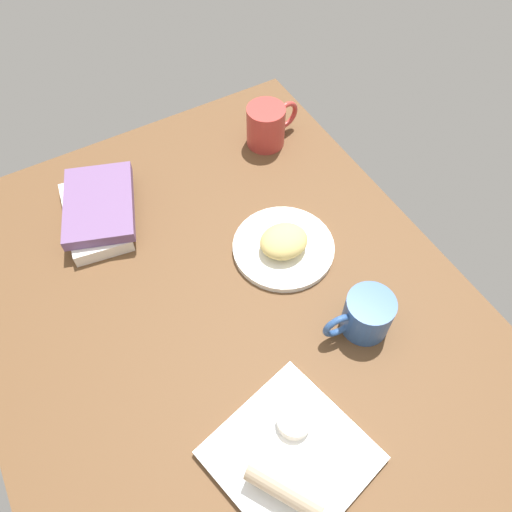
# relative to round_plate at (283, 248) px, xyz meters

# --- Properties ---
(dining_table) EXTENTS (1.10, 0.90, 0.04)m
(dining_table) POSITION_rel_round_plate_xyz_m (0.05, -0.17, -0.03)
(dining_table) COLOR brown
(dining_table) RESTS_ON ground
(round_plate) EXTENTS (0.21, 0.21, 0.01)m
(round_plate) POSITION_rel_round_plate_xyz_m (0.00, 0.00, 0.00)
(round_plate) COLOR white
(round_plate) RESTS_ON dining_table
(scone_pastry) EXTENTS (0.09, 0.11, 0.05)m
(scone_pastry) POSITION_rel_round_plate_xyz_m (0.01, -0.00, 0.03)
(scone_pastry) COLOR tan
(scone_pastry) RESTS_ON round_plate
(square_plate) EXTENTS (0.27, 0.27, 0.02)m
(square_plate) POSITION_rel_round_plate_xyz_m (0.36, -0.21, 0.00)
(square_plate) COLOR white
(square_plate) RESTS_ON dining_table
(sauce_cup) EXTENTS (0.06, 0.06, 0.02)m
(sauce_cup) POSITION_rel_round_plate_xyz_m (0.32, -0.18, 0.02)
(sauce_cup) COLOR silver
(sauce_cup) RESTS_ON square_plate
(breakfast_wrap) EXTENTS (0.14, 0.12, 0.07)m
(breakfast_wrap) POSITION_rel_round_plate_xyz_m (0.39, -0.23, 0.04)
(breakfast_wrap) COLOR beige
(breakfast_wrap) RESTS_ON square_plate
(book_stack) EXTENTS (0.24, 0.20, 0.06)m
(book_stack) POSITION_rel_round_plate_xyz_m (-0.27, -0.30, 0.02)
(book_stack) COLOR silver
(book_stack) RESTS_ON dining_table
(coffee_mug) EXTENTS (0.09, 0.14, 0.09)m
(coffee_mug) POSITION_rel_round_plate_xyz_m (0.22, 0.04, 0.04)
(coffee_mug) COLOR #2D518C
(coffee_mug) RESTS_ON dining_table
(second_mug) EXTENTS (0.09, 0.14, 0.10)m
(second_mug) POSITION_rel_round_plate_xyz_m (-0.30, 0.14, 0.04)
(second_mug) COLOR #B23833
(second_mug) RESTS_ON dining_table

